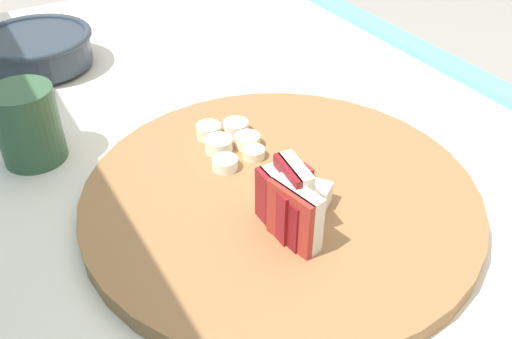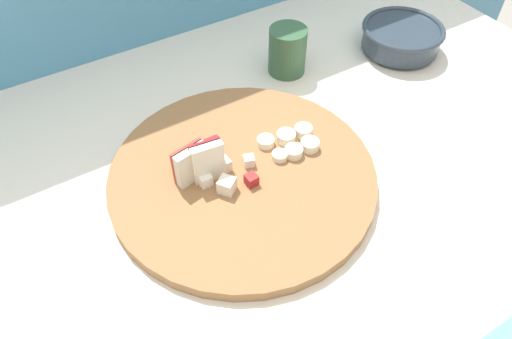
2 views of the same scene
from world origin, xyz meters
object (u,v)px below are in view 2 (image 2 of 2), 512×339
object	(u,v)px
cutting_board	(244,176)
ceramic_bowl	(402,36)
apple_wedge_fan	(200,161)
small_jar	(287,51)
apple_dice_pile	(221,174)
banana_slice_rows	(292,142)

from	to	relation	value
cutting_board	ceramic_bowl	distance (m)	0.44
cutting_board	apple_wedge_fan	bearing A→B (deg)	154.30
ceramic_bowl	small_jar	world-z (taller)	small_jar
cutting_board	small_jar	size ratio (longest dim) A/B	4.56
apple_wedge_fan	apple_dice_pile	size ratio (longest dim) A/B	0.82
apple_wedge_fan	cutting_board	bearing A→B (deg)	-25.70
banana_slice_rows	ceramic_bowl	bearing A→B (deg)	20.31
apple_dice_pile	ceramic_bowl	xyz separation A→B (m)	(0.46, 0.13, 0.00)
apple_dice_pile	banana_slice_rows	size ratio (longest dim) A/B	1.04
apple_dice_pile	small_jar	size ratio (longest dim) A/B	1.07
apple_wedge_fan	apple_dice_pile	bearing A→B (deg)	-46.37
cutting_board	banana_slice_rows	world-z (taller)	banana_slice_rows
apple_dice_pile	ceramic_bowl	bearing A→B (deg)	15.50
apple_wedge_fan	ceramic_bowl	bearing A→B (deg)	12.44
apple_dice_pile	cutting_board	bearing A→B (deg)	-8.01
banana_slice_rows	ceramic_bowl	distance (m)	0.36
cutting_board	small_jar	bearing A→B (deg)	43.23
cutting_board	apple_dice_pile	bearing A→B (deg)	171.99
apple_dice_pile	small_jar	bearing A→B (deg)	38.09
small_jar	apple_dice_pile	bearing A→B (deg)	-141.91
apple_dice_pile	small_jar	world-z (taller)	small_jar
cutting_board	apple_dice_pile	world-z (taller)	apple_dice_pile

